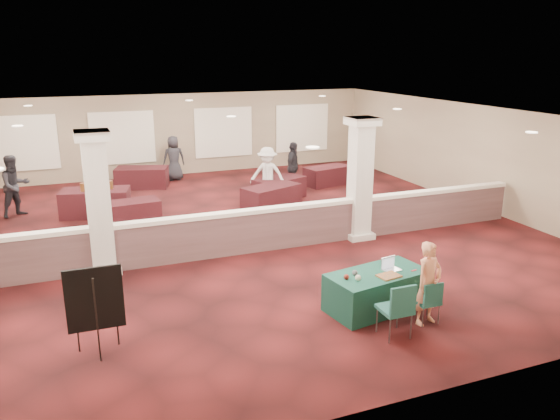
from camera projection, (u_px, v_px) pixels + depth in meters
name	position (u px, v px, depth m)	size (l,w,h in m)	color
ground	(234.00, 234.00, 14.91)	(16.00, 16.00, 0.00)	#4C1314
wall_back	(175.00, 135.00, 21.61)	(16.00, 0.04, 3.20)	#84715B
wall_front	(404.00, 300.00, 7.32)	(16.00, 0.04, 3.20)	#84715B
wall_right	(475.00, 156.00, 17.27)	(0.04, 16.00, 3.20)	#84715B
ceiling	(231.00, 116.00, 14.01)	(16.00, 16.00, 0.02)	white
partition_wall	(251.00, 230.00, 13.41)	(15.60, 0.28, 1.10)	#513738
column_left	(98.00, 202.00, 11.89)	(0.72, 0.72, 3.20)	silver
column_right	(360.00, 178.00, 14.17)	(0.72, 0.72, 3.20)	silver
sconce_left	(83.00, 187.00, 11.69)	(0.12, 0.12, 0.18)	brown
sconce_right	(110.00, 185.00, 11.88)	(0.12, 0.12, 0.18)	brown
near_table	(377.00, 290.00, 10.50)	(1.93, 0.97, 0.74)	#103D30
conf_chair_main	(429.00, 299.00, 9.89)	(0.42, 0.43, 0.83)	#1D564F
conf_chair_side	(398.00, 306.00, 9.34)	(0.52, 0.52, 1.03)	#1D564F
easel_board	(95.00, 300.00, 8.74)	(0.90, 0.46, 1.53)	black
woman	(428.00, 283.00, 9.83)	(0.56, 0.37, 1.56)	#FF8F6E
far_table_front_left	(131.00, 212.00, 15.73)	(1.63, 0.82, 0.66)	black
far_table_front_center	(271.00, 197.00, 17.18)	(1.82, 0.91, 0.74)	black
far_table_front_right	(279.00, 188.00, 18.37)	(1.74, 0.87, 0.71)	black
far_table_back_left	(96.00, 202.00, 16.47)	(1.97, 0.99, 0.80)	black
far_table_back_center	(142.00, 177.00, 19.84)	(1.83, 0.92, 0.74)	black
far_table_back_right	(327.00, 176.00, 20.27)	(1.68, 0.84, 0.68)	black
attendee_a	(15.00, 186.00, 16.27)	(0.89, 0.50, 1.86)	black
attendee_b	(267.00, 174.00, 17.97)	(1.15, 0.52, 1.79)	silver
attendee_c	(293.00, 167.00, 19.14)	(1.03, 0.49, 1.76)	black
attendee_d	(174.00, 158.00, 20.83)	(0.85, 0.46, 1.72)	black
laptop_base	(392.00, 270.00, 10.51)	(0.34, 0.23, 0.02)	silver
laptop_screen	(388.00, 262.00, 10.57)	(0.34, 0.01, 0.22)	silver
screen_glow	(388.00, 263.00, 10.57)	(0.31, 0.00, 0.19)	#D1E0FB
knitting	(389.00, 276.00, 10.21)	(0.41, 0.31, 0.03)	#BC651E
yarn_cream	(358.00, 278.00, 10.02)	(0.11, 0.11, 0.11)	beige
yarn_red	(346.00, 277.00, 10.08)	(0.10, 0.10, 0.10)	#601E13
yarn_grey	(355.00, 273.00, 10.26)	(0.11, 0.11, 0.11)	#4C4B50
scissors	(414.00, 270.00, 10.49)	(0.12, 0.03, 0.01)	red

